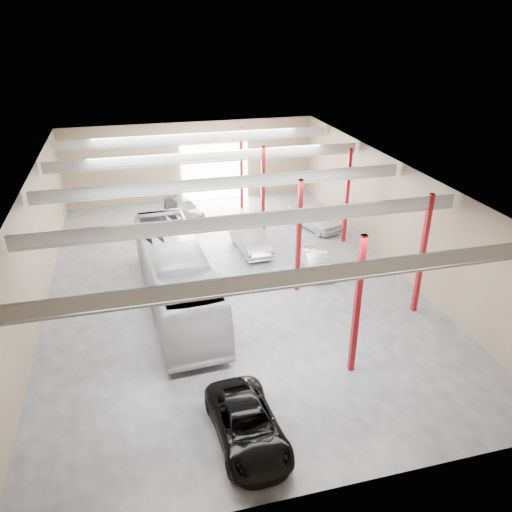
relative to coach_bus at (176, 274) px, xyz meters
name	(u,v)px	position (x,y,z in m)	size (l,w,h in m)	color
depot_shell	(228,205)	(3.63, 2.33, 3.07)	(22.12, 32.12, 7.06)	#47474C
coach_bus	(176,274)	(0.00, 0.00, 0.00)	(3.20, 13.69, 3.81)	silver
black_sedan	(247,425)	(1.50, -11.15, -1.16)	(2.46, 5.34, 1.48)	black
car_row_a	(206,297)	(1.50, -1.15, -1.09)	(1.94, 4.81, 1.64)	silver
car_row_b	(250,239)	(5.90, 6.09, -1.05)	(1.81, 5.19, 1.71)	#B4B4B9
car_row_c	(184,208)	(2.10, 13.85, -1.18)	(2.03, 5.00, 1.45)	slate
car_right_near	(316,261)	(9.31, 1.92, -1.22)	(1.45, 4.17, 1.37)	#AFAFB4
car_right_far	(314,217)	(11.80, 8.93, -1.05)	(2.03, 5.04, 1.72)	silver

